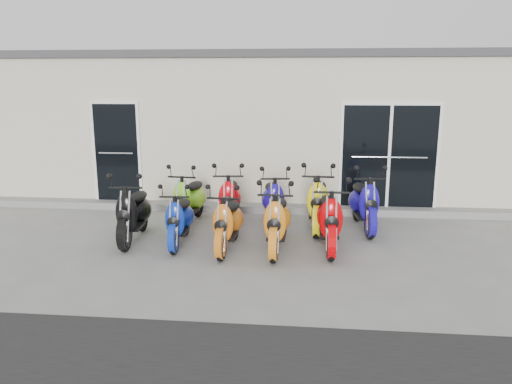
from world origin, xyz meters
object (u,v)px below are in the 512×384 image
scooter_front_red (329,211)px  scooter_back_red (230,193)px  scooter_front_orange_b (277,213)px  scooter_back_blue (273,195)px  scooter_front_black (133,205)px  scooter_front_blue (179,212)px  scooter_back_extra (364,196)px  scooter_front_orange_a (228,215)px  scooter_back_green (189,193)px  scooter_back_yellow (318,194)px

scooter_front_red → scooter_back_red: 2.17m
scooter_front_orange_b → scooter_back_blue: scooter_front_orange_b is taller
scooter_front_black → scooter_front_blue: (0.84, -0.12, -0.07)m
scooter_front_red → scooter_back_extra: size_ratio=1.00×
scooter_front_orange_a → scooter_back_green: size_ratio=0.96×
scooter_front_black → scooter_front_red: size_ratio=0.98×
scooter_back_green → scooter_front_orange_a: bearing=-49.9°
scooter_back_blue → scooter_back_extra: (1.70, -0.03, 0.03)m
scooter_front_black → scooter_back_green: size_ratio=1.03×
scooter_back_red → scooter_back_yellow: size_ratio=0.97×
scooter_front_blue → scooter_front_orange_b: 1.67m
scooter_front_blue → scooter_front_black: bearing=168.9°
scooter_front_orange_b → scooter_front_orange_a: bearing=-175.9°
scooter_back_yellow → scooter_front_blue: bearing=-150.7°
scooter_back_green → scooter_back_blue: 1.63m
scooter_back_green → scooter_front_red: bearing=-18.9°
scooter_front_black → scooter_back_blue: (2.35, 1.10, -0.02)m
scooter_back_green → scooter_front_blue: bearing=-79.0°
scooter_back_red → scooter_back_extra: 2.53m
scooter_front_black → scooter_back_green: bearing=52.8°
scooter_back_red → scooter_front_blue: bearing=-125.3°
scooter_back_blue → scooter_back_extra: size_ratio=0.96×
scooter_front_red → scooter_front_orange_b: bearing=-168.7°
scooter_back_yellow → scooter_front_black: bearing=-159.0°
scooter_back_green → scooter_back_red: bearing=2.9°
scooter_front_blue → scooter_back_blue: 1.94m
scooter_front_black → scooter_front_blue: bearing=-12.1°
scooter_back_extra → scooter_back_blue: bearing=173.2°
scooter_front_black → scooter_front_orange_a: size_ratio=1.08×
scooter_back_blue → scooter_back_yellow: bearing=-12.2°
scooter_front_black → scooter_front_orange_a: bearing=-14.2°
scooter_back_blue → scooter_back_yellow: scooter_back_yellow is taller
scooter_front_orange_a → scooter_back_extra: (2.35, 1.38, 0.05)m
scooter_front_black → scooter_front_blue: scooter_front_black is taller
scooter_front_red → scooter_back_blue: scooter_front_red is taller
scooter_back_red → scooter_front_black: bearing=-150.5°
scooter_front_orange_a → scooter_back_red: scooter_back_red is taller
scooter_back_yellow → scooter_back_blue: bearing=178.9°
scooter_front_orange_b → scooter_back_yellow: scooter_back_yellow is taller
scooter_back_green → scooter_back_extra: size_ratio=0.96×
scooter_front_black → scooter_front_red: bearing=-5.4°
scooter_front_orange_b → scooter_back_extra: 2.04m
scooter_front_orange_a → scooter_back_yellow: (1.50, 1.35, 0.07)m
scooter_front_red → scooter_back_blue: size_ratio=1.04×
scooter_front_red → scooter_back_red: size_ratio=1.00×
scooter_front_orange_b → scooter_back_green: 2.25m
scooter_front_blue → scooter_back_red: (0.68, 1.19, 0.08)m
scooter_front_orange_a → scooter_back_green: bearing=127.5°
scooter_back_yellow → scooter_front_orange_b: bearing=-114.8°
scooter_front_blue → scooter_front_orange_a: size_ratio=0.95×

